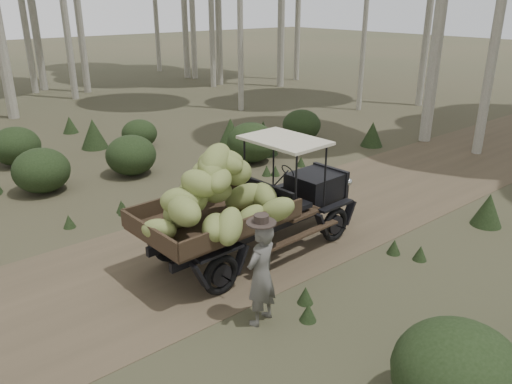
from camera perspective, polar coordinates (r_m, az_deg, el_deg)
ground at (r=9.65m, az=-8.71°, el=-7.96°), size 120.00×120.00×0.00m
dirt_track at (r=9.65m, az=-8.72°, el=-7.94°), size 70.00×4.00×0.01m
banana_truck at (r=8.97m, az=-2.44°, el=-0.32°), size 4.88×2.38×2.44m
farmer at (r=7.52m, az=0.58°, el=-9.26°), size 0.68×0.53×1.80m
undergrowth at (r=9.93m, az=-9.10°, el=-3.44°), size 21.11×20.52×1.38m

